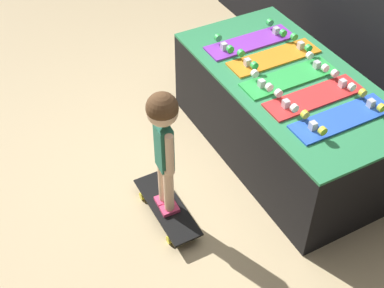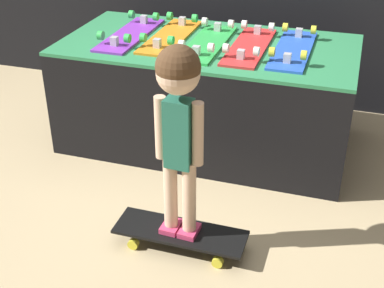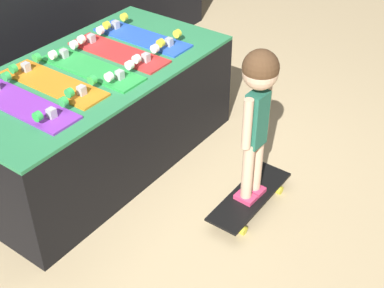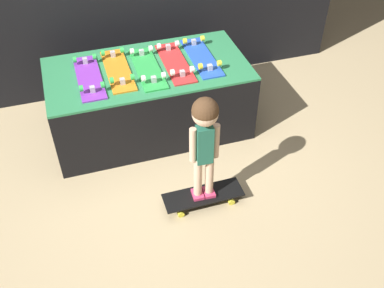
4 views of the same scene
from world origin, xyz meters
The scene contains 9 objects.
ground_plane centered at (0.00, 0.00, 0.00)m, with size 16.00×16.00×0.00m, color tan.
display_rack centered at (0.00, 0.51, 0.33)m, with size 1.76×0.90×0.67m.
skateboard_purple_on_rack centered at (-0.50, 0.50, 0.68)m, with size 0.20×0.69×0.09m.
skateboard_orange_on_rack centered at (-0.25, 0.54, 0.68)m, with size 0.20×0.69×0.09m.
skateboard_green_on_rack centered at (0.00, 0.49, 0.68)m, with size 0.20×0.69×0.09m.
skateboard_red_on_rack centered at (0.25, 0.51, 0.68)m, with size 0.20×0.69×0.09m.
skateboard_blue_on_rack centered at (0.50, 0.53, 0.68)m, with size 0.20×0.69×0.09m.
skateboard_on_floor centered at (0.17, -0.54, 0.07)m, with size 0.64×0.21×0.09m.
child centered at (0.17, -0.54, 0.74)m, with size 0.22×0.19×0.93m.
Camera 1 is at (2.30, -1.49, 2.81)m, focal length 50.00 mm.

